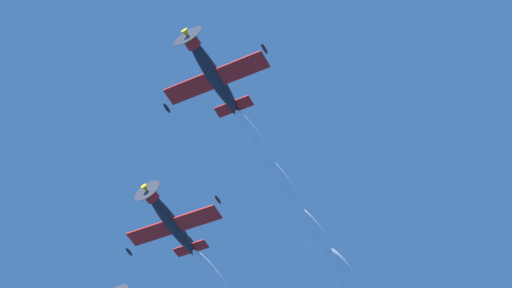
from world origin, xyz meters
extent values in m
ellipsoid|color=#232328|center=(-1.55, 2.46, 62.96)|extent=(7.61, 4.57, 1.52)
cylinder|color=red|center=(1.66, 3.93, 63.02)|extent=(1.57, 1.74, 1.46)
cone|color=yellow|center=(2.35, 4.25, 63.03)|extent=(1.03, 0.96, 0.70)
cylinder|color=#3F3F47|center=(2.19, 4.18, 63.03)|extent=(1.40, 2.89, 3.18)
cube|color=red|center=(-1.77, 2.40, 62.77)|extent=(5.48, 9.40, 2.24)
ellipsoid|color=#232328|center=(-3.74, 6.65, 63.77)|extent=(1.09, 0.74, 0.35)
ellipsoid|color=#232328|center=(0.19, -1.85, 61.76)|extent=(1.09, 0.74, 0.35)
cube|color=red|center=(-4.61, 1.04, 62.96)|extent=(2.38, 3.56, 0.86)
cube|color=#232328|center=(-4.64, 0.90, 63.53)|extent=(1.35, 0.90, 1.30)
ellipsoid|color=#1E232D|center=(-1.20, 2.51, 63.43)|extent=(1.99, 1.59, 0.93)
ellipsoid|color=#232328|center=(-6.67, -11.61, 61.61)|extent=(7.60, 4.55, 1.47)
cylinder|color=red|center=(-3.46, -10.14, 61.65)|extent=(1.56, 1.73, 1.44)
cone|color=yellow|center=(-2.77, -9.82, 61.66)|extent=(1.03, 0.95, 0.69)
cylinder|color=#3F3F47|center=(-2.93, -9.90, 61.66)|extent=(1.37, 2.86, 3.15)
cube|color=red|center=(-6.89, -11.67, 61.42)|extent=(5.49, 9.42, 2.08)
ellipsoid|color=#232328|center=(-8.86, -7.41, 62.35)|extent=(1.09, 0.74, 0.34)
ellipsoid|color=#232328|center=(-4.92, -15.94, 60.49)|extent=(1.09, 0.74, 0.34)
cube|color=red|center=(-9.73, -13.03, 61.63)|extent=(2.39, 3.57, 0.81)
cube|color=#232328|center=(-9.76, -13.17, 62.20)|extent=(1.34, 0.88, 1.30)
ellipsoid|color=#1E232D|center=(-6.32, -11.55, 62.08)|extent=(1.99, 1.59, 0.91)
ellipsoid|color=white|center=(-8.05, -0.41, 62.62)|extent=(7.01, 4.04, 1.38)
ellipsoid|color=white|center=(-12.78, -2.70, 62.49)|extent=(7.16, 4.35, 1.72)
ellipsoid|color=white|center=(-18.30, -5.35, 62.38)|extent=(7.31, 4.66, 2.06)
ellipsoid|color=white|center=(-23.12, -7.30, 62.01)|extent=(7.46, 4.97, 2.39)
ellipsoid|color=white|center=(-13.13, -14.36, 61.48)|extent=(7.01, 4.04, 1.38)
camera|label=1|loc=(13.69, 29.30, 2.09)|focal=57.04mm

